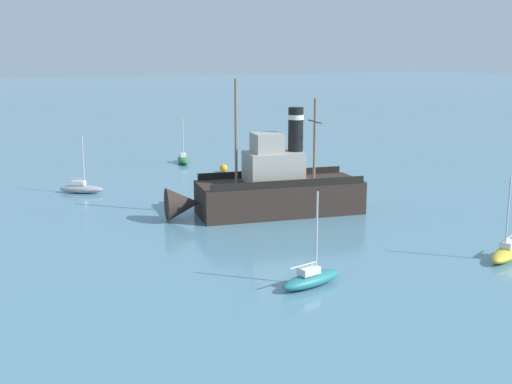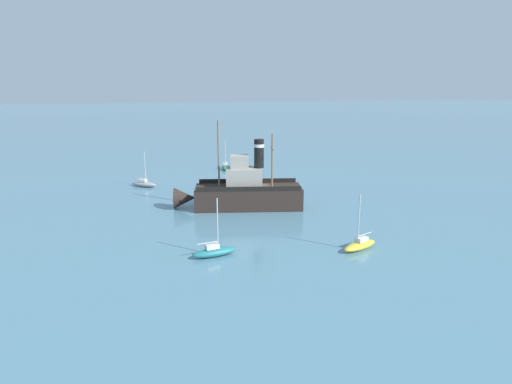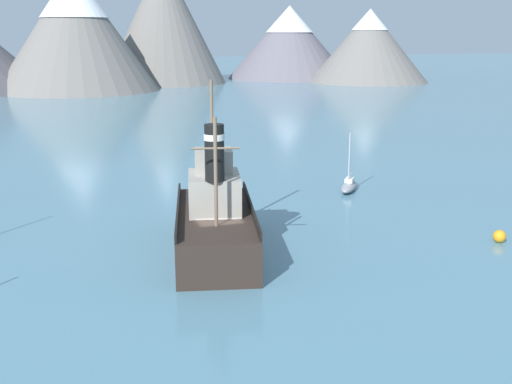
# 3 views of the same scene
# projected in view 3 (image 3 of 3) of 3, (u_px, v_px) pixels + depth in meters

# --- Properties ---
(ground_plane) EXTENTS (600.00, 600.00, 0.00)m
(ground_plane) POSITION_uv_depth(u_px,v_px,m) (218.00, 258.00, 37.08)
(ground_plane) COLOR teal
(old_tugboat) EXTENTS (6.92, 14.79, 9.90)m
(old_tugboat) POSITION_uv_depth(u_px,v_px,m) (215.00, 219.00, 38.47)
(old_tugboat) COLOR #2D231E
(old_tugboat) RESTS_ON ground
(sailboat_grey) EXTENTS (3.13, 3.71, 4.90)m
(sailboat_grey) POSITION_uv_depth(u_px,v_px,m) (349.00, 186.00, 52.73)
(sailboat_grey) COLOR gray
(sailboat_grey) RESTS_ON ground
(mooring_buoy) EXTENTS (0.80, 0.80, 0.80)m
(mooring_buoy) POSITION_uv_depth(u_px,v_px,m) (499.00, 236.00, 39.83)
(mooring_buoy) COLOR orange
(mooring_buoy) RESTS_ON ground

